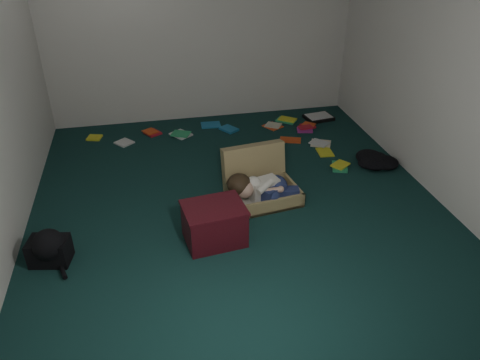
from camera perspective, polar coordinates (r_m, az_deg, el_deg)
name	(u,v)px	position (r m, az deg, el deg)	size (l,w,h in m)	color
floor	(237,203)	(4.70, -0.38, -2.76)	(4.50, 4.50, 0.00)	#10302D
wall_back	(200,21)	(6.28, -4.86, 18.71)	(4.50, 4.50, 0.00)	white
wall_front	(336,230)	(2.20, 11.64, -5.98)	(4.50, 4.50, 0.00)	white
wall_right	(444,63)	(4.92, 23.66, 12.99)	(4.50, 4.50, 0.00)	white
suitcase	(260,182)	(4.75, 2.43, -0.29)	(0.74, 0.73, 0.49)	tan
person	(262,188)	(4.59, 2.69, -0.95)	(0.73, 0.35, 0.30)	silver
maroon_bin	(214,224)	(4.10, -3.15, -5.34)	(0.57, 0.47, 0.36)	#400D14
backpack	(49,250)	(4.21, -22.22, -7.90)	(0.40, 0.32, 0.24)	black
clothing_pile	(375,160)	(5.56, 16.09, 2.34)	(0.39, 0.32, 0.12)	black
paper_tray	(319,117)	(6.65, 9.56, 7.54)	(0.40, 0.33, 0.05)	black
book_scatter	(245,136)	(6.05, 0.60, 5.42)	(3.02, 1.74, 0.02)	yellow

